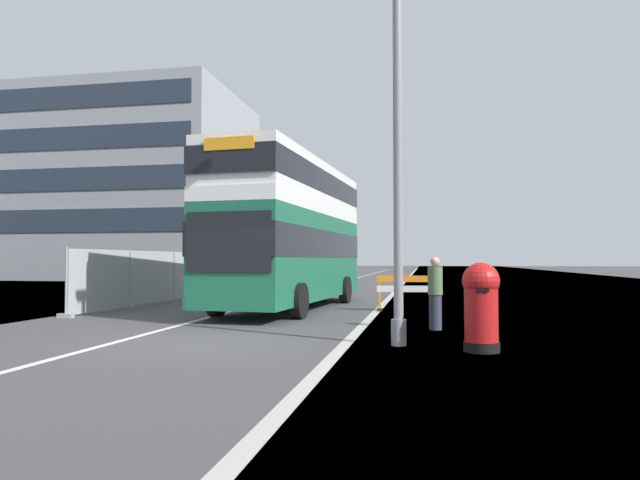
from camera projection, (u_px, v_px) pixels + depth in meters
ground at (231, 344)px, 11.18m from camera, size 140.00×280.00×0.10m
double_decker_bus at (291, 232)px, 18.87m from camera, size 3.31×10.37×4.85m
lamppost_foreground at (398, 149)px, 10.79m from camera, size 0.29×0.70×7.97m
red_pillar_postbox at (481, 303)px, 9.98m from camera, size 0.66×0.66×1.58m
roadworks_barrier at (406, 288)px, 17.82m from camera, size 1.88×0.67×1.13m
construction_site_fence at (219, 274)px, 27.42m from camera, size 0.44×24.00×2.00m
car_oncoming_near at (303, 271)px, 33.10m from camera, size 2.09×3.99×2.04m
car_receding_mid at (312, 268)px, 40.37m from camera, size 1.93×4.59×2.20m
bare_tree_far_verge_near at (242, 255)px, 45.92m from camera, size 2.72×2.36×4.47m
bare_tree_far_verge_mid at (250, 252)px, 56.81m from camera, size 3.40×2.21×5.16m
pedestrian_at_kerb at (435, 293)px, 13.07m from camera, size 0.34×0.34×1.69m
backdrop_office_block at (96, 190)px, 50.61m from camera, size 26.17×14.75×15.92m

